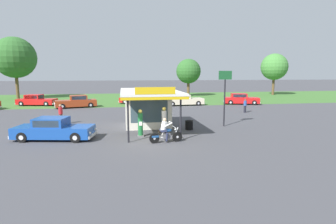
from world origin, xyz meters
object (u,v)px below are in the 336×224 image
object	(u,v)px
gas_pump_nearside	(140,124)
parked_car_back_row_centre_left	(183,100)
roadside_pole_sign	(225,89)
spare_tire_stack	(189,125)
parked_car_back_row_centre_right	(138,99)
bystander_admiring_sedan	(245,105)
gas_pump_offside	(164,123)
parked_car_back_row_right	(76,102)
motorcycle_with_rider	(165,132)
featured_classic_sedan	(54,130)
parked_car_back_row_far_left	(36,101)
bystander_standing_back_lot	(61,114)
parked_car_back_row_centre	(241,99)

from	to	relation	value
gas_pump_nearside	parked_car_back_row_centre_left	bearing A→B (deg)	68.00
roadside_pole_sign	spare_tire_stack	distance (m)	4.31
parked_car_back_row_centre_right	gas_pump_nearside	bearing A→B (deg)	-92.88
bystander_admiring_sedan	roadside_pole_sign	world-z (taller)	roadside_pole_sign
gas_pump_offside	parked_car_back_row_right	bearing A→B (deg)	116.77
parked_car_back_row_centre_left	roadside_pole_sign	world-z (taller)	roadside_pole_sign
gas_pump_offside	motorcycle_with_rider	world-z (taller)	gas_pump_offside
motorcycle_with_rider	parked_car_back_row_centre_left	xyz separation A→B (m)	(5.56, 19.23, 0.04)
gas_pump_nearside	spare_tire_stack	xyz separation A→B (m)	(3.89, 1.66, -0.51)
gas_pump_offside	roadside_pole_sign	world-z (taller)	roadside_pole_sign
gas_pump_nearside	featured_classic_sedan	size ratio (longest dim) A/B	0.35
parked_car_back_row_centre_left	featured_classic_sedan	bearing A→B (deg)	-126.59
gas_pump_nearside	gas_pump_offside	world-z (taller)	gas_pump_offside
parked_car_back_row_far_left	parked_car_back_row_centre_left	bearing A→B (deg)	-9.15
bystander_standing_back_lot	roadside_pole_sign	size ratio (longest dim) A/B	0.38
featured_classic_sedan	parked_car_back_row_centre_right	distance (m)	21.52
gas_pump_nearside	parked_car_back_row_centre_right	bearing A→B (deg)	87.12
parked_car_back_row_far_left	spare_tire_stack	xyz separation A→B (m)	(16.72, -18.88, -0.31)
gas_pump_nearside	parked_car_back_row_far_left	size ratio (longest dim) A/B	0.35
parked_car_back_row_far_left	featured_classic_sedan	bearing A→B (deg)	-70.77
parked_car_back_row_centre	roadside_pole_sign	xyz separation A→B (m)	(-8.36, -14.75, 2.43)
gas_pump_nearside	parked_car_back_row_centre	size ratio (longest dim) A/B	0.36
parked_car_back_row_centre	motorcycle_with_rider	bearing A→B (deg)	-126.18
gas_pump_nearside	featured_classic_sedan	distance (m)	5.73
parked_car_back_row_right	roadside_pole_sign	xyz separation A→B (m)	(14.13, -14.75, 2.42)
gas_pump_nearside	roadside_pole_sign	xyz separation A→B (m)	(7.09, 2.51, 2.26)
gas_pump_offside	roadside_pole_sign	bearing A→B (deg)	24.83
parked_car_back_row_centre_right	bystander_admiring_sedan	distance (m)	15.87
parked_car_back_row_centre_right	roadside_pole_sign	distance (m)	19.26
parked_car_back_row_centre_right	bystander_admiring_sedan	size ratio (longest dim) A/B	3.78
parked_car_back_row_far_left	bystander_standing_back_lot	world-z (taller)	bystander_standing_back_lot
featured_classic_sedan	parked_car_back_row_far_left	distance (m)	21.55
bystander_admiring_sedan	roadside_pole_sign	size ratio (longest dim) A/B	0.34
gas_pump_offside	parked_car_back_row_centre	world-z (taller)	gas_pump_offside
parked_car_back_row_centre_right	spare_tire_stack	world-z (taller)	parked_car_back_row_centre_right
parked_car_back_row_centre	parked_car_back_row_far_left	size ratio (longest dim) A/B	0.96
parked_car_back_row_right	parked_car_back_row_centre_left	bearing A→B (deg)	0.38
parked_car_back_row_right	roadside_pole_sign	bearing A→B (deg)	-46.23
parked_car_back_row_centre_right	parked_car_back_row_centre_left	size ratio (longest dim) A/B	1.03
spare_tire_stack	parked_car_back_row_right	bearing A→B (deg)	125.03
parked_car_back_row_far_left	parked_car_back_row_right	bearing A→B (deg)	-29.62
gas_pump_nearside	parked_car_back_row_centre	bearing A→B (deg)	48.17
motorcycle_with_rider	gas_pump_nearside	bearing A→B (deg)	127.56
parked_car_back_row_far_left	spare_tire_stack	size ratio (longest dim) A/B	7.59
parked_car_back_row_centre_right	parked_car_back_row_far_left	size ratio (longest dim) A/B	1.06
parked_car_back_row_centre_left	parked_car_back_row_centre_right	bearing A→B (deg)	151.18
parked_car_back_row_right	parked_car_back_row_centre_left	distance (m)	14.05
gas_pump_offside	spare_tire_stack	bearing A→B (deg)	36.67
parked_car_back_row_centre_left	parked_car_back_row_far_left	size ratio (longest dim) A/B	1.03
roadside_pole_sign	gas_pump_nearside	bearing A→B (deg)	-160.51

